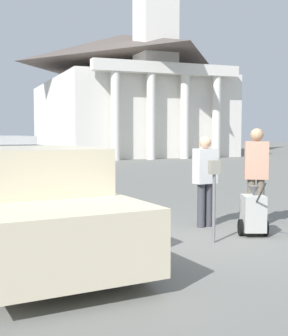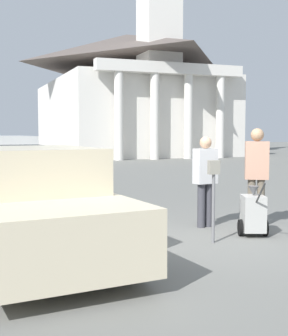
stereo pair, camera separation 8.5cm
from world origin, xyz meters
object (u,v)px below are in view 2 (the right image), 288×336
parked_car_black (8,183)px  person_supervisor (257,170)px  parked_car_cream (29,206)px  person_worker (205,176)px  church (129,87)px  parking_meter (214,185)px  equipment_cart (253,213)px

parked_car_black → person_supervisor: bearing=-39.8°
parked_car_cream → parked_car_black: size_ratio=1.00×
person_worker → church: 29.64m
parked_car_black → church: 28.48m
parking_meter → church: bearing=73.2°
parked_car_black → church: bearing=59.8°
parking_meter → person_worker: (0.47, 1.14, 0.03)m
parking_meter → person_worker: bearing=67.5°
parked_car_cream → parking_meter: 2.81m
parked_car_black → equipment_cart: size_ratio=4.89×
church → parking_meter: bearing=-106.8°
parked_car_cream → person_supervisor: (4.17, 0.56, 0.34)m
equipment_cart → church: size_ratio=0.04×
parked_car_black → parking_meter: size_ratio=3.74×
parking_meter → person_worker: person_worker is taller
parked_car_cream → equipment_cart: parked_car_cream is taller
person_worker → equipment_cart: size_ratio=1.66×
parked_car_cream → person_supervisor: bearing=1.9°
parked_car_cream → person_supervisor: 4.22m
parked_car_cream → person_worker: (3.27, 0.86, 0.24)m
parked_car_cream → parking_meter: parked_car_cream is taller
person_worker → parking_meter: bearing=59.3°
parked_car_black → church: church is taller
church → equipment_cart: bearing=-105.3°
parking_meter → person_supervisor: person_supervisor is taller
parking_meter → person_supervisor: bearing=31.4°
equipment_cart → church: bearing=96.1°
person_worker → person_supervisor: size_ratio=0.92×
parked_car_black → person_supervisor: 5.04m
person_supervisor → parked_car_black: bearing=-4.5°
equipment_cart → person_worker: bearing=133.9°
parked_car_cream → church: bearing=62.4°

